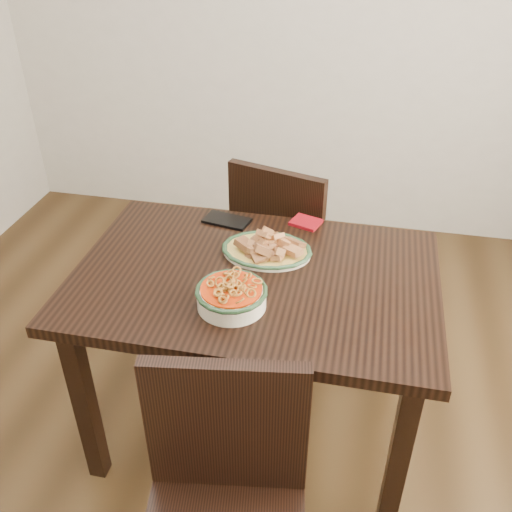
% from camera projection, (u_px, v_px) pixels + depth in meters
% --- Properties ---
extents(floor, '(3.50, 3.50, 0.00)m').
position_uv_depth(floor, '(230.00, 429.00, 2.28)').
color(floor, '#32210F').
rests_on(floor, ground).
extents(wall_back, '(3.50, 0.10, 2.60)m').
position_uv_depth(wall_back, '(305.00, 1.00, 2.99)').
color(wall_back, beige).
rests_on(wall_back, ground).
extents(dining_table, '(1.20, 0.80, 0.75)m').
position_uv_depth(dining_table, '(255.00, 298.00, 1.94)').
color(dining_table, black).
rests_on(dining_table, ground).
extents(chair_far, '(0.52, 0.52, 0.89)m').
position_uv_depth(chair_far, '(286.00, 242.00, 2.52)').
color(chair_far, black).
rests_on(chair_far, ground).
extents(chair_near, '(0.48, 0.48, 0.89)m').
position_uv_depth(chair_near, '(224.00, 504.00, 1.47)').
color(chair_near, black).
rests_on(chair_near, ground).
extents(fish_plate, '(0.31, 0.24, 0.11)m').
position_uv_depth(fish_plate, '(267.00, 242.00, 1.96)').
color(fish_plate, beige).
rests_on(fish_plate, dining_table).
extents(noodle_bowl, '(0.22, 0.22, 0.08)m').
position_uv_depth(noodle_bowl, '(231.00, 294.00, 1.72)').
color(noodle_bowl, white).
rests_on(noodle_bowl, dining_table).
extents(smartphone, '(0.19, 0.12, 0.01)m').
position_uv_depth(smartphone, '(227.00, 220.00, 2.17)').
color(smartphone, black).
rests_on(smartphone, dining_table).
extents(napkin, '(0.13, 0.12, 0.01)m').
position_uv_depth(napkin, '(306.00, 222.00, 2.15)').
color(napkin, maroon).
rests_on(napkin, dining_table).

